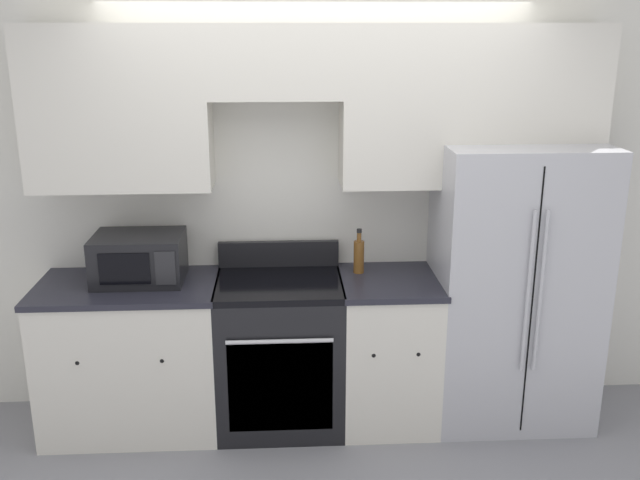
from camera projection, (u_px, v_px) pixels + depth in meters
name	position (u px, v px, depth m)	size (l,w,h in m)	color
ground_plane	(323.00, 446.00, 4.18)	(12.00, 12.00, 0.00)	gray
wall_back	(320.00, 164.00, 4.28)	(8.00, 0.39, 2.60)	silver
lower_cabinets_left	(132.00, 356.00, 4.28)	(1.06, 0.64, 0.92)	silver
lower_cabinets_right	(388.00, 350.00, 4.36)	(0.59, 0.64, 0.92)	silver
oven_range	(280.00, 352.00, 4.33)	(0.75, 0.65, 1.08)	black
refrigerator	(512.00, 283.00, 4.34)	(0.95, 0.76, 1.72)	#B7B7BC
microwave	(139.00, 258.00, 4.17)	(0.52, 0.39, 0.28)	black
bottle	(359.00, 255.00, 4.31)	(0.06, 0.06, 0.28)	brown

